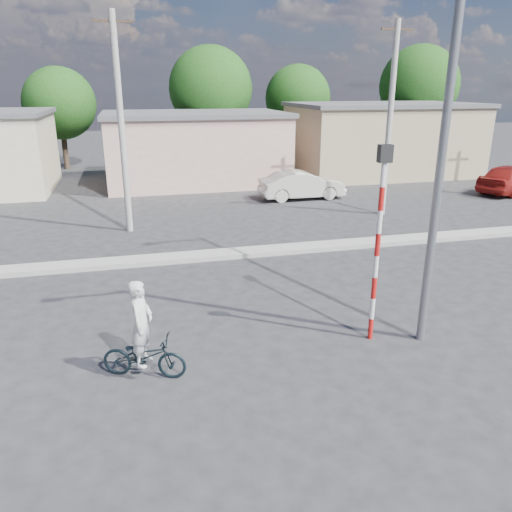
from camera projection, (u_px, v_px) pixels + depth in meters
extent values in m
plane|color=#28282A|center=(249.00, 396.00, 9.29)|extent=(120.00, 120.00, 0.00)
cube|color=#99968E|center=(193.00, 257.00, 16.60)|extent=(40.00, 0.80, 0.16)
imported|color=black|center=(144.00, 356.00, 9.79)|extent=(1.79, 1.15, 0.89)
imported|color=silver|center=(143.00, 337.00, 9.65)|extent=(0.61, 0.74, 1.74)
imported|color=beige|center=(302.00, 185.00, 25.18)|extent=(4.32, 1.58, 1.41)
imported|color=maroon|center=(511.00, 179.00, 26.53)|extent=(4.91, 3.56, 1.55)
cylinder|color=red|center=(371.00, 328.00, 11.33)|extent=(0.11, 0.11, 0.50)
cylinder|color=white|center=(372.00, 308.00, 11.17)|extent=(0.11, 0.11, 0.50)
cylinder|color=red|center=(374.00, 288.00, 11.00)|extent=(0.11, 0.11, 0.50)
cylinder|color=white|center=(376.00, 267.00, 10.84)|extent=(0.11, 0.11, 0.50)
cylinder|color=red|center=(378.00, 245.00, 10.68)|extent=(0.11, 0.11, 0.50)
cylinder|color=white|center=(379.00, 222.00, 10.52)|extent=(0.11, 0.11, 0.50)
cylinder|color=red|center=(381.00, 199.00, 10.35)|extent=(0.11, 0.11, 0.50)
cylinder|color=white|center=(383.00, 175.00, 10.19)|extent=(0.11, 0.11, 0.50)
cube|color=black|center=(385.00, 154.00, 10.05)|extent=(0.28, 0.18, 0.36)
cylinder|color=slate|center=(444.00, 137.00, 9.93)|extent=(0.18, 0.18, 9.00)
cube|color=tan|center=(195.00, 150.00, 29.31)|extent=(10.00, 7.00, 3.80)
cube|color=#59595B|center=(194.00, 114.00, 28.66)|extent=(10.30, 7.30, 0.24)
cube|color=tan|center=(381.00, 141.00, 32.03)|extent=(11.00, 7.00, 4.20)
cube|color=#59595B|center=(384.00, 105.00, 31.31)|extent=(11.30, 7.30, 0.24)
cylinder|color=#38281E|center=(64.00, 143.00, 33.93)|extent=(0.36, 0.36, 3.47)
sphere|color=#2F601C|center=(60.00, 103.00, 33.08)|extent=(4.71, 4.71, 4.71)
cylinder|color=#38281E|center=(212.00, 136.00, 35.21)|extent=(0.36, 0.36, 4.20)
sphere|color=#2F601C|center=(211.00, 89.00, 34.19)|extent=(5.70, 5.70, 5.70)
cylinder|color=#38281E|center=(297.00, 135.00, 38.76)|extent=(0.36, 0.36, 3.64)
sphere|color=#2F601C|center=(298.00, 98.00, 37.87)|extent=(4.94, 4.94, 4.94)
cylinder|color=#38281E|center=(415.00, 130.00, 38.90)|extent=(0.36, 0.36, 4.37)
sphere|color=#2F601C|center=(419.00, 85.00, 37.83)|extent=(5.93, 5.93, 5.93)
cylinder|color=#99968E|center=(121.00, 127.00, 18.53)|extent=(0.24, 0.24, 8.00)
cube|color=#38281E|center=(112.00, 21.00, 17.36)|extent=(1.40, 0.08, 0.08)
cylinder|color=#99968E|center=(390.00, 122.00, 21.08)|extent=(0.24, 0.24, 8.00)
cube|color=#38281E|center=(397.00, 29.00, 19.92)|extent=(1.40, 0.08, 0.08)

